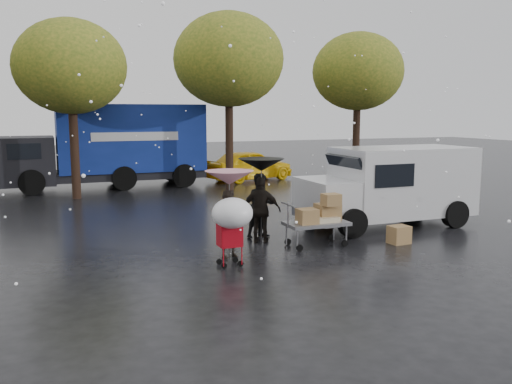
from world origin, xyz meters
name	(u,v)px	position (x,y,z in m)	size (l,w,h in m)	color
ground	(269,254)	(0.00, 0.00, 0.00)	(90.00, 90.00, 0.00)	black
person_pink	(230,224)	(-0.90, 0.11, 0.75)	(0.55, 0.36, 1.50)	black
person_middle	(261,206)	(0.47, 1.61, 0.83)	(0.80, 0.63, 1.66)	black
person_black	(261,210)	(0.27, 1.13, 0.81)	(0.95, 0.40, 1.63)	black
umbrella_pink	(229,178)	(-0.90, 0.11, 1.77)	(1.06, 1.06, 1.93)	#4C4C4C
umbrella_black	(261,165)	(0.27, 1.13, 1.92)	(1.12, 1.12, 2.07)	#4C4C4C
vendor_cart	(320,216)	(1.44, 0.31, 0.73)	(1.52, 0.80, 1.27)	slate
shopping_cart	(232,217)	(-1.12, -0.66, 1.06)	(0.84, 0.84, 1.46)	#AE0916
white_van	(391,185)	(4.44, 1.70, 1.16)	(4.91, 2.18, 2.20)	silver
blue_truck	(111,146)	(-1.88, 12.64, 1.76)	(8.30, 2.60, 3.50)	navy
box_ground_near	(399,235)	(3.35, -0.21, 0.22)	(0.48, 0.39, 0.44)	olive
box_ground_far	(324,220)	(2.61, 2.20, 0.18)	(0.47, 0.36, 0.36)	olive
yellow_taxi	(250,165)	(4.38, 12.61, 0.72)	(1.70, 4.23, 1.44)	yellow
tree_row	(155,63)	(-0.47, 10.00, 5.02)	(21.60, 4.40, 7.12)	black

